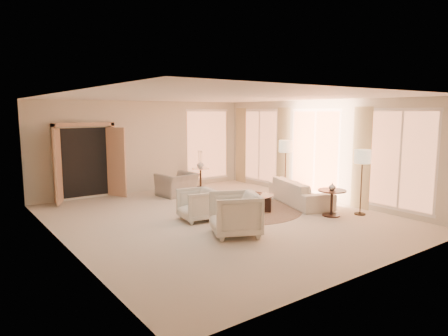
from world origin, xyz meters
TOP-DOWN VIEW (x-y plane):
  - room at (0.00, 0.00)m, footprint 7.04×8.04m
  - windows_right at (3.45, 0.10)m, footprint 0.10×6.40m
  - window_back_corner at (2.30, 3.95)m, footprint 1.70×0.10m
  - curtains_right at (3.40, 1.00)m, footprint 0.06×5.20m
  - french_doors at (-1.90, 3.82)m, footprint 1.95×0.66m
  - area_rug at (0.94, 0.26)m, footprint 3.71×3.71m
  - sofa at (2.57, -0.11)m, footprint 1.54×2.38m
  - armchair_left at (-0.55, 0.13)m, footprint 0.83×0.87m
  - armchair_right at (-0.55, -1.27)m, footprint 1.18×1.21m
  - accent_chair at (0.41, 2.77)m, footprint 1.14×0.85m
  - coffee_table at (1.01, -0.06)m, footprint 1.17×1.17m
  - end_table at (2.23, -1.44)m, footprint 0.67×0.67m
  - side_table at (1.64, 3.40)m, footprint 0.56×0.56m
  - floor_lamp_near at (2.90, 0.79)m, footprint 0.40×0.40m
  - floor_lamp_far at (2.90, -1.77)m, footprint 0.38×0.38m
  - bowl at (1.01, -0.06)m, footprint 0.39×0.39m
  - end_vase at (2.23, -1.44)m, footprint 0.20×0.20m
  - side_vase at (1.64, 3.40)m, footprint 0.29×0.29m

SIDE VIEW (x-z plane):
  - area_rug at x=0.94m, z-range 0.00..0.01m
  - coffee_table at x=1.01m, z-range 0.05..0.45m
  - sofa at x=2.57m, z-range 0.00..0.65m
  - side_table at x=1.64m, z-range 0.07..0.72m
  - armchair_left at x=-0.55m, z-range 0.00..0.79m
  - end_table at x=2.23m, z-range 0.12..0.75m
  - bowl at x=1.01m, z-range 0.40..0.49m
  - accent_chair at x=0.41m, z-range 0.00..0.91m
  - armchair_right at x=-0.55m, z-range 0.00..0.95m
  - end_vase at x=2.23m, z-range 0.63..0.80m
  - side_vase at x=1.64m, z-range 0.65..0.90m
  - french_doors at x=-1.90m, z-range -0.01..2.15m
  - curtains_right at x=3.40m, z-range 0.00..2.60m
  - floor_lamp_far at x=2.90m, z-range 0.55..2.13m
  - windows_right at x=3.45m, z-range 0.15..2.55m
  - window_back_corner at x=2.30m, z-range 0.15..2.55m
  - room at x=0.00m, z-range -0.02..2.81m
  - floor_lamp_near at x=2.90m, z-range 0.58..2.24m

